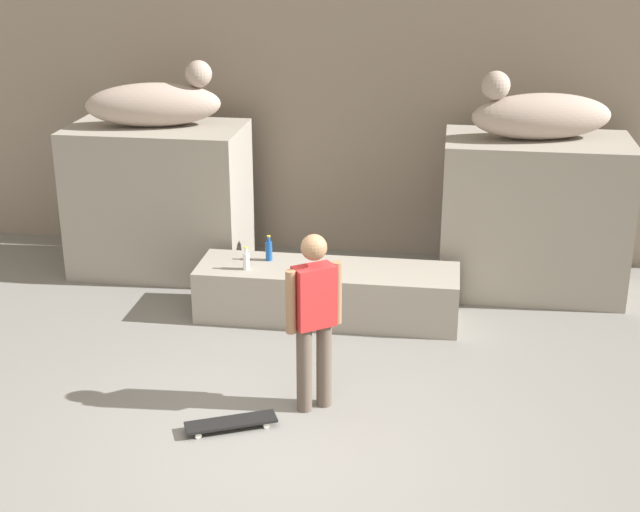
{
  "coord_description": "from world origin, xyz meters",
  "views": [
    {
      "loc": [
        1.26,
        -6.65,
        4.23
      ],
      "look_at": [
        0.06,
        1.52,
        1.1
      ],
      "focal_mm": 50.92,
      "sensor_mm": 36.0,
      "label": 1
    }
  ],
  "objects_px": {
    "skateboard": "(231,422)",
    "bottle_blue": "(269,250)",
    "statue_reclining_left": "(156,103)",
    "bottle_clear": "(246,260)",
    "skater": "(314,315)",
    "statue_reclining_right": "(539,114)"
  },
  "relations": [
    {
      "from": "skateboard",
      "to": "bottle_clear",
      "type": "xyz_separation_m",
      "value": [
        -0.36,
        2.29,
        0.62
      ]
    },
    {
      "from": "bottle_clear",
      "to": "bottle_blue",
      "type": "bearing_deg",
      "value": 58.45
    },
    {
      "from": "skateboard",
      "to": "bottle_blue",
      "type": "height_order",
      "value": "bottle_blue"
    },
    {
      "from": "statue_reclining_left",
      "to": "bottle_clear",
      "type": "relative_size",
      "value": 6.49
    },
    {
      "from": "skateboard",
      "to": "skater",
      "type": "bearing_deg",
      "value": -168.41
    },
    {
      "from": "skater",
      "to": "skateboard",
      "type": "bearing_deg",
      "value": 0.4
    },
    {
      "from": "skater",
      "to": "bottle_clear",
      "type": "height_order",
      "value": "skater"
    },
    {
      "from": "skateboard",
      "to": "bottle_clear",
      "type": "bearing_deg",
      "value": -105.4
    },
    {
      "from": "statue_reclining_left",
      "to": "skater",
      "type": "height_order",
      "value": "statue_reclining_left"
    },
    {
      "from": "statue_reclining_left",
      "to": "skateboard",
      "type": "distance_m",
      "value": 4.51
    },
    {
      "from": "statue_reclining_right",
      "to": "skater",
      "type": "distance_m",
      "value": 3.94
    },
    {
      "from": "statue_reclining_left",
      "to": "statue_reclining_right",
      "type": "bearing_deg",
      "value": -14.46
    },
    {
      "from": "skateboard",
      "to": "bottle_blue",
      "type": "xyz_separation_m",
      "value": [
        -0.17,
        2.6,
        0.64
      ]
    },
    {
      "from": "bottle_blue",
      "to": "skateboard",
      "type": "bearing_deg",
      "value": -86.2
    },
    {
      "from": "statue_reclining_left",
      "to": "bottle_blue",
      "type": "bearing_deg",
      "value": -47.99
    },
    {
      "from": "bottle_blue",
      "to": "skater",
      "type": "bearing_deg",
      "value": -68.5
    },
    {
      "from": "statue_reclining_right",
      "to": "bottle_blue",
      "type": "bearing_deg",
      "value": 5.81
    },
    {
      "from": "skateboard",
      "to": "bottle_clear",
      "type": "distance_m",
      "value": 2.41
    },
    {
      "from": "bottle_clear",
      "to": "statue_reclining_left",
      "type": "bearing_deg",
      "value": 135.26
    },
    {
      "from": "statue_reclining_left",
      "to": "bottle_blue",
      "type": "distance_m",
      "value": 2.33
    },
    {
      "from": "bottle_blue",
      "to": "bottle_clear",
      "type": "relative_size",
      "value": 1.12
    },
    {
      "from": "statue_reclining_right",
      "to": "bottle_blue",
      "type": "xyz_separation_m",
      "value": [
        -2.91,
        -1.01,
        -1.41
      ]
    }
  ]
}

